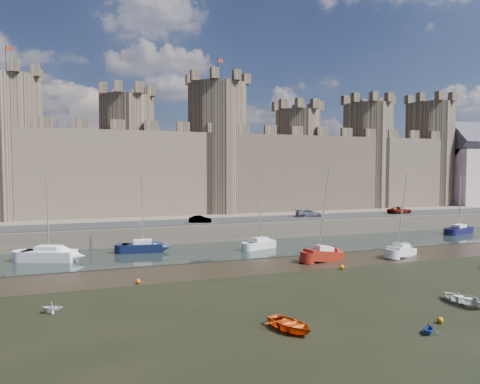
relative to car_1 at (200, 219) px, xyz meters
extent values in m
plane|color=black|center=(5.15, -32.56, -3.04)|extent=(160.00, 160.00, 0.00)
cube|color=black|center=(5.15, -38.56, -3.03)|extent=(70.00, 34.00, 0.01)
cube|color=black|center=(5.15, -8.56, -3.00)|extent=(160.00, 12.00, 0.08)
cube|color=#4C443A|center=(5.15, 27.44, -1.79)|extent=(160.00, 60.00, 2.50)
cube|color=black|center=(5.15, 1.44, -0.49)|extent=(160.00, 7.00, 0.10)
cube|color=#42382B|center=(5.15, 15.44, 6.46)|extent=(100.00, 9.00, 14.00)
cylinder|color=#42382B|center=(-26.85, 15.44, 10.46)|extent=(10.00, 10.00, 22.00)
cylinder|color=black|center=(-26.85, 15.44, 23.96)|extent=(0.10, 0.10, 5.00)
cube|color=#A93016|center=(-26.35, 15.44, 25.76)|extent=(1.00, 0.03, 0.60)
cylinder|color=#42382B|center=(-8.85, 15.44, 9.46)|extent=(9.00, 9.00, 20.00)
cylinder|color=#42382B|center=(7.15, 15.44, 10.96)|extent=(11.00, 11.00, 23.00)
cylinder|color=black|center=(7.15, 15.44, 24.96)|extent=(0.10, 0.10, 5.00)
cube|color=#A93016|center=(7.65, 15.44, 26.76)|extent=(1.00, 0.03, 0.60)
cylinder|color=#42382B|center=(23.15, 15.44, 8.96)|extent=(9.00, 9.00, 19.00)
cylinder|color=#42382B|center=(39.15, 15.44, 9.96)|extent=(10.00, 10.00, 21.00)
cylinder|color=#42382B|center=(55.15, 15.44, 10.46)|extent=(10.00, 10.00, 22.00)
cube|color=#C6A9B0|center=(63.15, 13.44, 5.46)|extent=(8.50, 9.00, 12.00)
cube|color=#38383F|center=(63.15, 13.44, 13.06)|extent=(8.50, 9.05, 9.05)
imported|color=gray|center=(0.00, 0.00, 0.00)|extent=(3.45, 1.88, 1.08)
imported|color=gray|center=(18.50, 1.85, 0.09)|extent=(4.57, 2.42, 1.26)
imported|color=gray|center=(35.82, 1.22, 0.07)|extent=(4.55, 2.48, 1.21)
cube|color=silver|center=(-19.26, -8.40, -2.38)|extent=(6.10, 4.07, 1.16)
cube|color=silver|center=(-19.26, -8.40, -1.54)|extent=(2.91, 2.34, 0.53)
cylinder|color=silver|center=(-19.26, -8.40, 2.94)|extent=(0.14, 0.14, 9.48)
cube|color=black|center=(-8.87, -6.66, -2.43)|extent=(5.05, 2.56, 1.05)
cube|color=silver|center=(-8.87, -6.66, -1.67)|extent=(2.31, 1.61, 0.48)
cylinder|color=silver|center=(-8.87, -6.66, 2.41)|extent=(0.14, 0.14, 8.62)
cube|color=silver|center=(5.61, -9.11, -2.47)|extent=(4.42, 2.88, 0.97)
cube|color=silver|center=(5.61, -9.11, -1.77)|extent=(2.10, 1.67, 0.44)
cylinder|color=silver|center=(5.61, -9.11, 1.98)|extent=(0.14, 0.14, 7.93)
cube|color=black|center=(40.31, -7.28, -2.47)|extent=(5.50, 3.36, 0.98)
cube|color=silver|center=(40.31, -7.28, -1.75)|extent=(2.59, 1.98, 0.45)
cylinder|color=silver|center=(40.31, -7.28, 2.04)|extent=(0.14, 0.14, 8.04)
cube|color=maroon|center=(9.76, -17.90, -2.46)|extent=(4.77, 2.52, 1.16)
cube|color=silver|center=(9.76, -17.90, -1.62)|extent=(2.20, 1.56, 0.53)
cylinder|color=silver|center=(9.76, -17.90, 2.84)|extent=(0.14, 0.14, 9.46)
cube|color=silver|center=(19.71, -18.63, -2.51)|extent=(4.78, 3.44, 1.05)
cube|color=silver|center=(19.71, -18.63, -1.75)|extent=(2.31, 1.93, 0.48)
cylinder|color=silver|center=(19.71, -18.63, 2.30)|extent=(0.14, 0.14, 8.58)
imported|color=#C4400B|center=(-2.86, -35.52, -2.66)|extent=(3.48, 4.18, 0.75)
imported|color=navy|center=(5.02, -38.81, -2.70)|extent=(1.69, 1.67, 0.67)
imported|color=silver|center=(11.91, -34.87, -2.67)|extent=(2.59, 3.61, 0.75)
imported|color=silver|center=(-17.39, -26.89, -2.66)|extent=(1.49, 1.31, 0.76)
sphere|color=#C85108|center=(-10.84, -21.09, -2.81)|extent=(0.46, 0.46, 0.46)
sphere|color=orange|center=(9.37, -22.23, -2.79)|extent=(0.50, 0.50, 0.50)
sphere|color=#BD6208|center=(7.09, -37.59, -2.83)|extent=(0.42, 0.42, 0.42)
camera|label=1|loc=(-14.52, -59.53, 7.14)|focal=32.00mm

